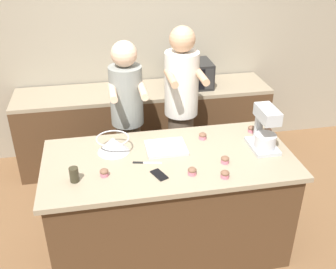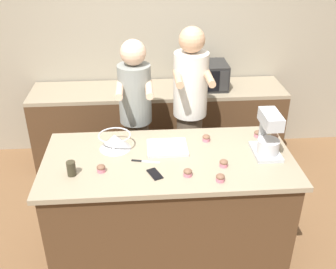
{
  "view_description": "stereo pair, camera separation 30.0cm",
  "coord_description": "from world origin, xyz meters",
  "px_view_note": "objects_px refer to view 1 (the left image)",
  "views": [
    {
      "loc": [
        -0.49,
        -2.54,
        2.54
      ],
      "look_at": [
        0.0,
        0.05,
        1.09
      ],
      "focal_mm": 42.0,
      "sensor_mm": 36.0,
      "label": 1
    },
    {
      "loc": [
        -0.2,
        -2.58,
        2.54
      ],
      "look_at": [
        0.0,
        0.05,
        1.09
      ],
      "focal_mm": 42.0,
      "sensor_mm": 36.0,
      "label": 2
    }
  ],
  "objects_px": {
    "cupcake_3": "(225,160)",
    "cupcake_6": "(225,174)",
    "stand_mixer": "(265,131)",
    "person_left": "(128,121)",
    "microwave_oven": "(190,74)",
    "knife": "(145,163)",
    "cupcake_0": "(192,171)",
    "drinking_glass": "(74,175)",
    "cupcake_5": "(203,136)",
    "cupcake_1": "(252,129)",
    "baking_tray": "(166,147)",
    "person_right": "(181,112)",
    "mixing_bowl": "(113,144)",
    "cupcake_2": "(268,131)",
    "cell_phone": "(159,175)",
    "cupcake_4": "(104,173)"
  },
  "relations": [
    {
      "from": "mixing_bowl",
      "to": "baking_tray",
      "type": "height_order",
      "value": "mixing_bowl"
    },
    {
      "from": "knife",
      "to": "cupcake_6",
      "type": "relative_size",
      "value": 3.4
    },
    {
      "from": "person_right",
      "to": "cupcake_6",
      "type": "bearing_deg",
      "value": -85.52
    },
    {
      "from": "drinking_glass",
      "to": "mixing_bowl",
      "type": "bearing_deg",
      "value": 50.35
    },
    {
      "from": "stand_mixer",
      "to": "drinking_glass",
      "type": "relative_size",
      "value": 3.25
    },
    {
      "from": "cell_phone",
      "to": "cupcake_2",
      "type": "height_order",
      "value": "cupcake_2"
    },
    {
      "from": "mixing_bowl",
      "to": "microwave_oven",
      "type": "bearing_deg",
      "value": 53.9
    },
    {
      "from": "cell_phone",
      "to": "cupcake_2",
      "type": "distance_m",
      "value": 1.11
    },
    {
      "from": "person_right",
      "to": "cupcake_0",
      "type": "relative_size",
      "value": 27.21
    },
    {
      "from": "baking_tray",
      "to": "cupcake_6",
      "type": "xyz_separation_m",
      "value": [
        0.34,
        -0.47,
        0.01
      ]
    },
    {
      "from": "drinking_glass",
      "to": "cupcake_0",
      "type": "bearing_deg",
      "value": -5.04
    },
    {
      "from": "baking_tray",
      "to": "microwave_oven",
      "type": "xyz_separation_m",
      "value": [
        0.52,
        1.34,
        0.1
      ]
    },
    {
      "from": "person_left",
      "to": "cupcake_2",
      "type": "relative_size",
      "value": 25.63
    },
    {
      "from": "mixing_bowl",
      "to": "cupcake_1",
      "type": "xyz_separation_m",
      "value": [
        1.2,
        0.1,
        -0.04
      ]
    },
    {
      "from": "cupcake_0",
      "to": "cupcake_4",
      "type": "relative_size",
      "value": 1.0
    },
    {
      "from": "cupcake_6",
      "to": "person_left",
      "type": "bearing_deg",
      "value": 118.99
    },
    {
      "from": "cupcake_0",
      "to": "stand_mixer",
      "type": "bearing_deg",
      "value": 21.57
    },
    {
      "from": "person_right",
      "to": "baking_tray",
      "type": "height_order",
      "value": "person_right"
    },
    {
      "from": "cupcake_0",
      "to": "cupcake_1",
      "type": "bearing_deg",
      "value": 38.75
    },
    {
      "from": "mixing_bowl",
      "to": "cupcake_1",
      "type": "distance_m",
      "value": 1.21
    },
    {
      "from": "drinking_glass",
      "to": "knife",
      "type": "bearing_deg",
      "value": 14.9
    },
    {
      "from": "cupcake_1",
      "to": "mixing_bowl",
      "type": "bearing_deg",
      "value": -175.17
    },
    {
      "from": "cupcake_0",
      "to": "cupcake_5",
      "type": "height_order",
      "value": "same"
    },
    {
      "from": "cupcake_0",
      "to": "cupcake_3",
      "type": "distance_m",
      "value": 0.3
    },
    {
      "from": "microwave_oven",
      "to": "cupcake_1",
      "type": "height_order",
      "value": "microwave_oven"
    },
    {
      "from": "baking_tray",
      "to": "cell_phone",
      "type": "height_order",
      "value": "baking_tray"
    },
    {
      "from": "cell_phone",
      "to": "cupcake_4",
      "type": "distance_m",
      "value": 0.4
    },
    {
      "from": "drinking_glass",
      "to": "cupcake_2",
      "type": "distance_m",
      "value": 1.67
    },
    {
      "from": "person_left",
      "to": "microwave_oven",
      "type": "height_order",
      "value": "person_left"
    },
    {
      "from": "cupcake_5",
      "to": "cupcake_1",
      "type": "bearing_deg",
      "value": 5.05
    },
    {
      "from": "cupcake_2",
      "to": "cupcake_6",
      "type": "height_order",
      "value": "same"
    },
    {
      "from": "drinking_glass",
      "to": "cupcake_3",
      "type": "distance_m",
      "value": 1.12
    },
    {
      "from": "cupcake_3",
      "to": "stand_mixer",
      "type": "bearing_deg",
      "value": 22.88
    },
    {
      "from": "stand_mixer",
      "to": "mixing_bowl",
      "type": "height_order",
      "value": "stand_mixer"
    },
    {
      "from": "drinking_glass",
      "to": "cell_phone",
      "type": "bearing_deg",
      "value": -3.94
    },
    {
      "from": "cupcake_4",
      "to": "cupcake_5",
      "type": "height_order",
      "value": "same"
    },
    {
      "from": "mixing_bowl",
      "to": "cell_phone",
      "type": "height_order",
      "value": "mixing_bowl"
    },
    {
      "from": "cupcake_0",
      "to": "cupcake_4",
      "type": "height_order",
      "value": "same"
    },
    {
      "from": "knife",
      "to": "cupcake_0",
      "type": "height_order",
      "value": "cupcake_0"
    },
    {
      "from": "cupcake_4",
      "to": "cupcake_1",
      "type": "bearing_deg",
      "value": 18.52
    },
    {
      "from": "drinking_glass",
      "to": "cupcake_5",
      "type": "relative_size",
      "value": 1.73
    },
    {
      "from": "person_left",
      "to": "mixing_bowl",
      "type": "relative_size",
      "value": 6.28
    },
    {
      "from": "baking_tray",
      "to": "cupcake_2",
      "type": "height_order",
      "value": "cupcake_2"
    },
    {
      "from": "cupcake_1",
      "to": "cupcake_5",
      "type": "bearing_deg",
      "value": -174.95
    },
    {
      "from": "baking_tray",
      "to": "drinking_glass",
      "type": "distance_m",
      "value": 0.78
    },
    {
      "from": "cupcake_2",
      "to": "cupcake_5",
      "type": "relative_size",
      "value": 1.0
    },
    {
      "from": "stand_mixer",
      "to": "cupcake_5",
      "type": "relative_size",
      "value": 5.6
    },
    {
      "from": "cupcake_3",
      "to": "cupcake_6",
      "type": "xyz_separation_m",
      "value": [
        -0.06,
        -0.18,
        0.0
      ]
    },
    {
      "from": "person_left",
      "to": "drinking_glass",
      "type": "height_order",
      "value": "person_left"
    },
    {
      "from": "person_right",
      "to": "mixing_bowl",
      "type": "bearing_deg",
      "value": -140.65
    }
  ]
}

